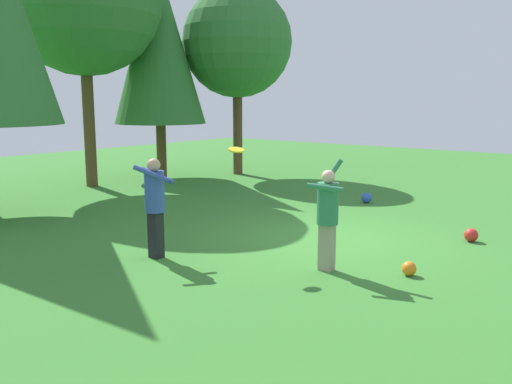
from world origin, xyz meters
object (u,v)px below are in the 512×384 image
at_px(person_thrower, 328,211).
at_px(ball_blue, 367,198).
at_px(frisbee, 236,150).
at_px(tree_far_right, 237,43).
at_px(person_catcher, 155,199).
at_px(ball_red, 471,235).
at_px(tree_right, 158,42).
at_px(ball_orange, 409,269).

height_order(person_thrower, ball_blue, person_thrower).
relative_size(frisbee, tree_far_right, 0.05).
bearing_deg(person_thrower, ball_blue, -85.44).
relative_size(person_catcher, tree_far_right, 0.26).
bearing_deg(person_thrower, ball_red, -127.74).
relative_size(ball_red, tree_right, 0.04).
bearing_deg(ball_blue, person_thrower, -159.02).
bearing_deg(frisbee, ball_blue, 6.02).
xyz_separation_m(person_thrower, tree_right, (5.38, 9.85, 3.62)).
distance_m(ball_red, ball_orange, 2.69).
bearing_deg(ball_orange, ball_red, -2.43).
bearing_deg(ball_red, tree_right, 79.14).
relative_size(person_catcher, ball_red, 6.59).
xyz_separation_m(ball_blue, tree_right, (-0.21, 7.71, 4.45)).
distance_m(frisbee, ball_red, 4.94).
distance_m(frisbee, tree_right, 10.53).
xyz_separation_m(tree_right, tree_far_right, (2.40, -1.41, 0.06)).
bearing_deg(tree_right, ball_blue, -88.45).
bearing_deg(ball_red, tree_far_right, 64.95).
bearing_deg(ball_red, frisbee, 143.07).
distance_m(person_thrower, person_catcher, 2.94).
bearing_deg(ball_blue, tree_far_right, 70.79).
distance_m(ball_orange, tree_right, 12.82).
height_order(person_catcher, frisbee, frisbee).
xyz_separation_m(ball_blue, ball_orange, (-5.03, -3.30, -0.02)).
distance_m(person_catcher, frisbee, 1.64).
bearing_deg(tree_far_right, ball_blue, -109.21).
xyz_separation_m(frisbee, ball_red, (3.69, -2.77, -1.75)).
distance_m(ball_blue, ball_orange, 6.01).
height_order(frisbee, ball_orange, frisbee).
bearing_deg(tree_right, person_catcher, -132.60).
bearing_deg(ball_red, ball_blue, 55.51).
distance_m(person_thrower, tree_far_right, 12.06).
bearing_deg(person_catcher, person_thrower, -8.94).
bearing_deg(ball_orange, frisbee, 110.65).
xyz_separation_m(frisbee, ball_orange, (1.00, -2.66, -1.77)).
height_order(person_thrower, person_catcher, person_thrower).
relative_size(ball_orange, tree_right, 0.03).
bearing_deg(ball_orange, person_catcher, 114.84).
relative_size(ball_orange, tree_far_right, 0.03).
distance_m(tree_right, tree_far_right, 2.79).
height_order(frisbee, tree_far_right, tree_far_right).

